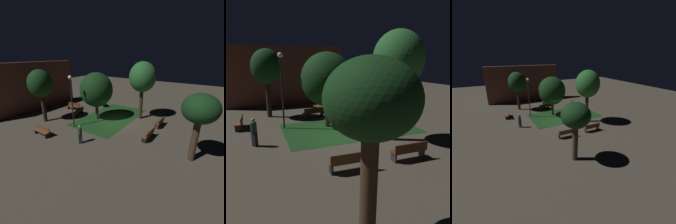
{
  "view_description": "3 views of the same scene",
  "coord_description": "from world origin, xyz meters",
  "views": [
    {
      "loc": [
        -13.44,
        -8.32,
        6.97
      ],
      "look_at": [
        -0.42,
        0.27,
        1.26
      ],
      "focal_mm": 25.42,
      "sensor_mm": 36.0,
      "label": 1
    },
    {
      "loc": [
        -5.09,
        -12.08,
        4.62
      ],
      "look_at": [
        0.05,
        1.23,
        1.26
      ],
      "focal_mm": 35.19,
      "sensor_mm": 36.0,
      "label": 2
    },
    {
      "loc": [
        -8.29,
        -17.33,
        8.04
      ],
      "look_at": [
        0.21,
        -0.11,
        1.09
      ],
      "focal_mm": 26.1,
      "sensor_mm": 36.0,
      "label": 3
    }
  ],
  "objects": [
    {
      "name": "building_wall_backdrop",
      "position": [
        -1.99,
        11.4,
        3.03
      ],
      "size": [
        12.3,
        0.8,
        6.07
      ],
      "primitive_type": "cube",
      "color": "brown",
      "rests_on": "ground"
    },
    {
      "name": "bench_path_side",
      "position": [
        -0.66,
        4.94,
        0.48
      ],
      "size": [
        1.86,
        0.87,
        0.88
      ],
      "color": "#422314",
      "rests_on": "ground"
    },
    {
      "name": "bench_near_trees",
      "position": [
        1.55,
        -4.27,
        0.48
      ],
      "size": [
        1.8,
        0.49,
        0.88
      ],
      "color": "#512D19",
      "rests_on": "ground"
    },
    {
      "name": "bench_corner",
      "position": [
        -1.55,
        -4.27,
        0.48
      ],
      "size": [
        1.81,
        0.53,
        0.88
      ],
      "color": "brown",
      "rests_on": "ground"
    },
    {
      "name": "lamp_post_near_wall",
      "position": [
        -3.31,
        2.98,
        3.44
      ],
      "size": [
        0.36,
        0.36,
        5.15
      ],
      "color": "black",
      "rests_on": "ground"
    },
    {
      "name": "pedestrian",
      "position": [
        -5.26,
        0.19,
        0.85
      ],
      "size": [
        0.33,
        0.34,
        1.61
      ],
      "color": "black",
      "rests_on": "ground"
    },
    {
      "name": "tree_tall_center",
      "position": [
        2.51,
        -1.67,
        4.63
      ],
      "size": [
        2.83,
        2.83,
        6.29
      ],
      "color": "#38281C",
      "rests_on": "ground"
    },
    {
      "name": "tree_lawn_side",
      "position": [
        -4.0,
        6.7,
        4.08
      ],
      "size": [
        2.42,
        2.42,
        5.57
      ],
      "color": "#2D2116",
      "rests_on": "ground"
    },
    {
      "name": "bench_back_row",
      "position": [
        -6.18,
        4.05,
        0.48
      ],
      "size": [
        0.53,
        1.81,
        0.88
      ],
      "color": "brown",
      "rests_on": "ground"
    },
    {
      "name": "bench_front_left",
      "position": [
        0.51,
        6.98,
        0.48
      ],
      "size": [
        0.79,
        1.86,
        0.88
      ],
      "color": "brown",
      "rests_on": "ground"
    },
    {
      "name": "tree_left_canopy",
      "position": [
        -0.35,
        2.33,
        3.35
      ],
      "size": [
        3.55,
        3.55,
        5.21
      ],
      "color": "#423021",
      "rests_on": "ground"
    },
    {
      "name": "tree_back_left",
      "position": [
        -2.62,
        -7.8,
        3.65
      ],
      "size": [
        2.25,
        2.25,
        4.75
      ],
      "color": "#423021",
      "rests_on": "ground"
    },
    {
      "name": "bench_lawn_edge",
      "position": [
        3.92,
        4.69,
        0.48
      ],
      "size": [
        1.4,
        1.76,
        0.88
      ],
      "color": "brown",
      "rests_on": "ground"
    },
    {
      "name": "grass_lawn",
      "position": [
        0.95,
        1.32,
        0.01
      ],
      "size": [
        8.98,
        5.32,
        0.01
      ],
      "primitive_type": "cube",
      "color": "#194219",
      "rests_on": "ground"
    },
    {
      "name": "ground_plane",
      "position": [
        0.0,
        0.0,
        0.0
      ],
      "size": [
        60.0,
        60.0,
        0.0
      ],
      "primitive_type": "plane",
      "color": "#4C4438"
    }
  ]
}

